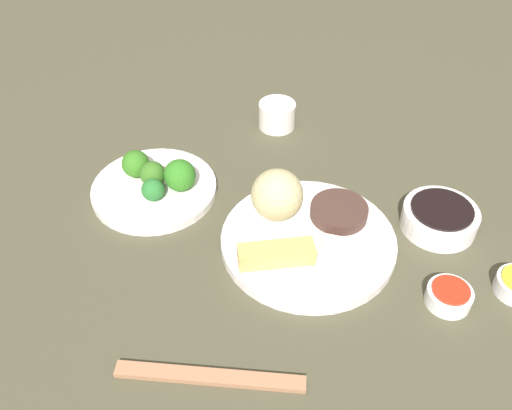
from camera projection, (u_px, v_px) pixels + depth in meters
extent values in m
cube|color=#464430|center=(292.00, 228.00, 0.88)|extent=(2.20, 2.20, 0.02)
cylinder|color=white|center=(308.00, 241.00, 0.83)|extent=(0.26, 0.26, 0.02)
sphere|color=tan|center=(277.00, 195.00, 0.84)|extent=(0.08, 0.08, 0.08)
cube|color=tan|center=(276.00, 254.00, 0.78)|extent=(0.07, 0.11, 0.03)
cube|color=beige|center=(344.00, 259.00, 0.79)|extent=(0.08, 0.08, 0.01)
cylinder|color=#442D26|center=(339.00, 211.00, 0.85)|extent=(0.09, 0.09, 0.02)
cylinder|color=white|center=(154.00, 189.00, 0.92)|extent=(0.21, 0.21, 0.01)
sphere|color=#326F1D|center=(136.00, 164.00, 0.92)|extent=(0.05, 0.05, 0.05)
sphere|color=#286C2C|center=(152.00, 191.00, 0.88)|extent=(0.04, 0.04, 0.04)
sphere|color=#2F741F|center=(180.00, 175.00, 0.90)|extent=(0.05, 0.05, 0.05)
sphere|color=#35681F|center=(153.00, 174.00, 0.91)|extent=(0.04, 0.04, 0.04)
cylinder|color=white|center=(439.00, 219.00, 0.85)|extent=(0.11, 0.11, 0.04)
cylinder|color=black|center=(442.00, 209.00, 0.84)|extent=(0.09, 0.09, 0.00)
cylinder|color=white|center=(449.00, 297.00, 0.75)|extent=(0.06, 0.06, 0.02)
cylinder|color=red|center=(451.00, 290.00, 0.74)|extent=(0.05, 0.05, 0.00)
cylinder|color=white|center=(277.00, 115.00, 1.05)|extent=(0.07, 0.07, 0.05)
cube|color=#A67250|center=(210.00, 377.00, 0.67)|extent=(0.04, 0.23, 0.01)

